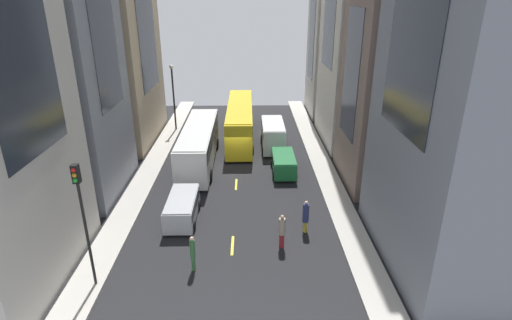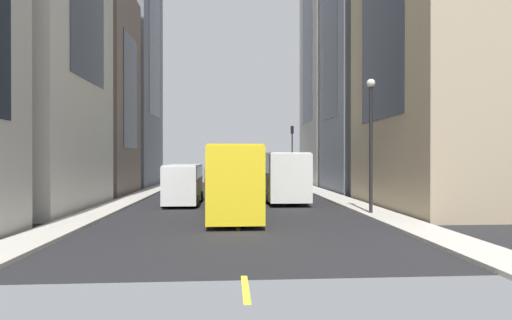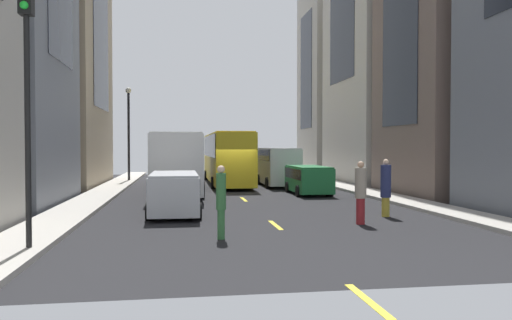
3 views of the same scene
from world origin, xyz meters
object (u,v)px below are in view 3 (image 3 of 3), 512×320
city_bus_white (177,158)px  pedestrian_crossing_near (361,191)px  car_green_0 (308,178)px  pedestrian_walking_far (221,199)px  streetcar_yellow (226,154)px  pedestrian_crossing_mid (386,187)px  traffic_light_near_corner (27,63)px  delivery_van_white (278,164)px  car_silver_1 (174,190)px

city_bus_white → pedestrian_crossing_near: (6.26, -13.06, -0.87)m
car_green_0 → pedestrian_walking_far: pedestrian_walking_far is taller
car_green_0 → streetcar_yellow: bearing=113.1°
streetcar_yellow → pedestrian_crossing_near: 19.92m
car_green_0 → pedestrian_crossing_mid: bearing=-86.2°
traffic_light_near_corner → streetcar_yellow: bearing=73.0°
city_bus_white → pedestrian_crossing_near: 14.51m
city_bus_white → pedestrian_crossing_mid: (7.87, -11.41, -0.87)m
pedestrian_crossing_mid → city_bus_white: bearing=-79.7°
delivery_van_white → pedestrian_walking_far: delivery_van_white is taller
car_green_0 → pedestrian_crossing_mid: size_ratio=1.94×
pedestrian_walking_far → traffic_light_near_corner: 6.14m
car_green_0 → traffic_light_near_corner: bearing=-127.4°
city_bus_white → delivery_van_white: size_ratio=2.19×
pedestrian_crossing_near → pedestrian_crossing_mid: pedestrian_crossing_mid is taller
car_green_0 → pedestrian_crossing_near: bearing=-95.2°
pedestrian_crossing_mid → car_silver_1: bearing=-36.2°
pedestrian_crossing_mid → streetcar_yellow: bearing=-100.6°
pedestrian_crossing_mid → traffic_light_near_corner: (-11.41, -4.93, 3.55)m
pedestrian_crossing_near → pedestrian_crossing_mid: bearing=-13.5°
city_bus_white → delivery_van_white: 7.64m
streetcar_yellow → delivery_van_white: (3.22, -2.99, -0.61)m
city_bus_white → traffic_light_near_corner: size_ratio=1.84×
delivery_van_white → car_silver_1: 15.01m
car_green_0 → pedestrian_crossing_mid: (0.62, -9.18, 0.21)m
car_green_0 → pedestrian_crossing_near: (-0.99, -10.83, 0.21)m
car_silver_1 → delivery_van_white: bearing=63.3°
streetcar_yellow → pedestrian_crossing_mid: size_ratio=6.37×
delivery_van_white → car_green_0: (0.57, -5.88, -0.58)m
pedestrian_crossing_near → pedestrian_crossing_mid: (1.61, 1.64, 0.00)m
city_bus_white → car_green_0: city_bus_white is taller
car_green_0 → traffic_light_near_corner: traffic_light_near_corner is taller
streetcar_yellow → traffic_light_near_corner: (-7.01, -22.98, 2.57)m
city_bus_white → pedestrian_walking_far: 15.21m
city_bus_white → streetcar_yellow: 7.50m
car_green_0 → car_silver_1: size_ratio=0.95×
car_silver_1 → traffic_light_near_corner: bearing=-117.8°
delivery_van_white → car_green_0: 5.94m
car_green_0 → pedestrian_walking_far: bearing=-114.7°
pedestrian_crossing_near → streetcar_yellow: bearing=39.0°
pedestrian_walking_far → traffic_light_near_corner: (-4.87, -1.22, 3.55)m
pedestrian_crossing_near → delivery_van_white: bearing=29.4°
streetcar_yellow → car_silver_1: 16.80m
city_bus_white → pedestrian_crossing_near: size_ratio=5.65×
pedestrian_crossing_near → city_bus_white: bearing=56.5°
streetcar_yellow → delivery_van_white: size_ratio=2.50×
car_silver_1 → car_green_0: bearing=45.8°
pedestrian_walking_far → traffic_light_near_corner: bearing=-175.0°
car_silver_1 → pedestrian_walking_far: size_ratio=2.10×
pedestrian_crossing_near → traffic_light_near_corner: 10.93m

